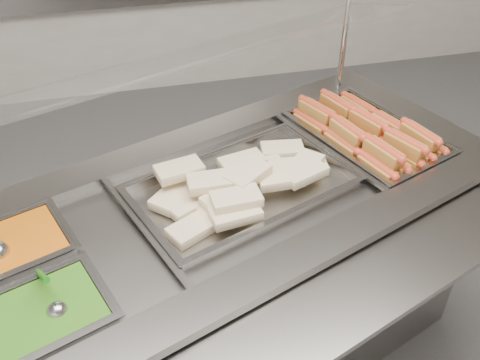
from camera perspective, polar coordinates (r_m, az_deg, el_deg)
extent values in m
cube|color=slate|center=(1.81, -1.18, -11.37)|extent=(1.73, 1.19, 0.77)
cube|color=gray|center=(1.35, 5.96, -8.35)|extent=(1.60, 0.70, 0.03)
cube|color=gray|center=(1.75, -6.96, 3.80)|extent=(1.60, 0.70, 0.03)
cube|color=gray|center=(1.99, 17.84, 6.55)|extent=(0.29, 0.51, 0.03)
cube|color=black|center=(1.60, -1.32, -4.34)|extent=(1.53, 0.98, 0.02)
cube|color=gray|center=(1.73, 9.32, 3.27)|extent=(0.20, 0.48, 0.01)
cube|color=gray|center=(1.44, -10.33, -4.96)|extent=(0.20, 0.48, 0.01)
cube|color=gray|center=(1.31, 10.03, -13.04)|extent=(1.58, 0.77, 0.02)
cylinder|color=silver|center=(2.01, 11.07, 14.68)|extent=(0.02, 0.02, 0.39)
cube|color=silver|center=(1.48, -5.53, 12.86)|extent=(1.46, 0.76, 0.08)
cube|color=#C8450B|center=(1.51, -22.97, -7.23)|extent=(0.30, 0.27, 0.08)
cube|color=#22550D|center=(1.32, -19.94, -13.96)|extent=(0.30, 0.27, 0.08)
cube|color=#9E6A21|center=(1.69, 14.35, 1.03)|extent=(0.09, 0.14, 0.05)
cylinder|color=#BB3921|center=(1.68, 14.46, 1.59)|extent=(0.07, 0.15, 0.03)
cube|color=#9E6A21|center=(1.77, 10.78, 3.57)|extent=(0.09, 0.14, 0.05)
cylinder|color=#BB3921|center=(1.76, 10.85, 4.06)|extent=(0.07, 0.15, 0.03)
cube|color=#9E6A21|center=(1.86, 7.52, 5.76)|extent=(0.09, 0.14, 0.05)
cylinder|color=#BB3921|center=(1.85, 7.57, 6.28)|extent=(0.08, 0.15, 0.03)
cube|color=#9E6A21|center=(1.72, 15.63, 1.70)|extent=(0.09, 0.14, 0.05)
cylinder|color=#BB3921|center=(1.71, 15.73, 2.19)|extent=(0.07, 0.15, 0.03)
cube|color=#9E6A21|center=(1.80, 12.06, 4.09)|extent=(0.09, 0.14, 0.05)
cylinder|color=#BB3921|center=(1.79, 12.13, 4.59)|extent=(0.08, 0.15, 0.03)
cube|color=#9E6A21|center=(1.90, 8.79, 6.20)|extent=(0.09, 0.14, 0.05)
cylinder|color=#BB3921|center=(1.89, 8.85, 6.75)|extent=(0.08, 0.15, 0.03)
cube|color=#9E6A21|center=(1.76, 16.86, 2.29)|extent=(0.09, 0.14, 0.05)
cylinder|color=#BB3921|center=(1.75, 16.96, 2.77)|extent=(0.08, 0.15, 0.03)
cube|color=#9E6A21|center=(1.84, 13.31, 4.61)|extent=(0.09, 0.14, 0.05)
cylinder|color=#BB3921|center=(1.83, 13.39, 5.10)|extent=(0.08, 0.15, 0.03)
cube|color=#9E6A21|center=(1.93, 10.05, 6.74)|extent=(0.09, 0.14, 0.05)
cylinder|color=#BB3921|center=(1.92, 10.11, 7.21)|extent=(0.08, 0.15, 0.03)
cube|color=#9E6A21|center=(1.80, 18.02, 2.78)|extent=(0.09, 0.14, 0.05)
cylinder|color=#BB3921|center=(1.79, 18.15, 3.33)|extent=(0.08, 0.15, 0.03)
cube|color=#9E6A21|center=(1.88, 14.50, 5.06)|extent=(0.09, 0.14, 0.05)
cylinder|color=#BB3921|center=(1.87, 14.60, 5.59)|extent=(0.08, 0.15, 0.03)
cube|color=#9E6A21|center=(1.97, 11.25, 7.11)|extent=(0.09, 0.14, 0.05)
cylinder|color=#BB3921|center=(1.96, 11.33, 7.64)|extent=(0.08, 0.15, 0.03)
cube|color=#9E6A21|center=(1.84, 19.14, 3.33)|extent=(0.09, 0.14, 0.05)
cylinder|color=#BB3921|center=(1.83, 19.27, 3.85)|extent=(0.08, 0.15, 0.03)
cube|color=#9E6A21|center=(1.91, 15.65, 5.59)|extent=(0.09, 0.14, 0.05)
cylinder|color=#BB3921|center=(1.90, 15.74, 6.05)|extent=(0.08, 0.15, 0.03)
cube|color=#9E6A21|center=(2.00, 12.41, 7.57)|extent=(0.09, 0.14, 0.05)
cylinder|color=#BB3921|center=(1.99, 12.48, 8.05)|extent=(0.08, 0.15, 0.03)
cube|color=#9E6A21|center=(1.68, 15.01, 2.77)|extent=(0.09, 0.14, 0.05)
cylinder|color=#BB3921|center=(1.67, 15.12, 3.32)|extent=(0.07, 0.15, 0.03)
cube|color=#9E6A21|center=(1.76, 11.38, 5.01)|extent=(0.08, 0.14, 0.05)
cylinder|color=#BB3921|center=(1.75, 11.45, 5.55)|extent=(0.07, 0.15, 0.03)
cube|color=#9E6A21|center=(1.85, 8.15, 7.19)|extent=(0.10, 0.14, 0.05)
cylinder|color=#BB3921|center=(1.84, 8.21, 7.71)|extent=(0.09, 0.14, 0.03)
cube|color=#9E6A21|center=(1.74, 17.15, 3.54)|extent=(0.10, 0.14, 0.05)
cylinder|color=#BB3921|center=(1.73, 17.26, 4.07)|extent=(0.09, 0.14, 0.03)
cube|color=#9E6A21|center=(1.82, 13.45, 5.95)|extent=(0.09, 0.14, 0.05)
cylinder|color=#BB3921|center=(1.81, 13.54, 6.48)|extent=(0.08, 0.15, 0.03)
cube|color=#9E6A21|center=(1.90, 10.34, 7.78)|extent=(0.09, 0.14, 0.05)
cylinder|color=#BB3921|center=(1.89, 10.40, 8.29)|extent=(0.08, 0.15, 0.03)
cube|color=#9E6A21|center=(1.80, 18.62, 4.39)|extent=(0.08, 0.14, 0.05)
cylinder|color=#BB3921|center=(1.79, 18.74, 4.91)|extent=(0.07, 0.15, 0.03)
cube|color=beige|center=(1.50, -5.38, -2.52)|extent=(0.15, 0.13, 0.03)
cube|color=beige|center=(1.51, -2.17, -2.14)|extent=(0.13, 0.08, 0.03)
cube|color=beige|center=(1.63, 2.49, 1.24)|extent=(0.14, 0.10, 0.03)
cube|color=beige|center=(1.51, -2.97, -2.12)|extent=(0.14, 0.15, 0.03)
cube|color=beige|center=(1.65, 6.94, 1.42)|extent=(0.14, 0.09, 0.03)
cube|color=beige|center=(1.53, -7.18, -1.74)|extent=(0.15, 0.15, 0.03)
cube|color=beige|center=(1.43, -5.00, -5.17)|extent=(0.15, 0.13, 0.03)
cube|color=beige|center=(1.71, 4.54, 3.21)|extent=(0.14, 0.09, 0.03)
cube|color=beige|center=(1.47, -1.48, -2.00)|extent=(0.15, 0.12, 0.03)
cube|color=beige|center=(1.60, 0.24, 1.87)|extent=(0.15, 0.10, 0.03)
cube|color=beige|center=(1.54, 4.27, 0.15)|extent=(0.13, 0.08, 0.03)
cube|color=beige|center=(1.57, 6.83, 0.78)|extent=(0.15, 0.12, 0.03)
cube|color=beige|center=(1.42, -0.50, -3.63)|extent=(0.14, 0.09, 0.03)
cube|color=beige|center=(1.61, 6.86, 1.51)|extent=(0.15, 0.15, 0.03)
cube|color=beige|center=(1.54, -6.49, 1.07)|extent=(0.15, 0.10, 0.03)
cube|color=beige|center=(1.43, -0.41, -2.04)|extent=(0.14, 0.08, 0.03)
cube|color=beige|center=(1.49, -3.06, -0.20)|extent=(0.13, 0.08, 0.03)
cube|color=beige|center=(1.51, 0.83, 0.59)|extent=(0.15, 0.14, 0.03)
sphere|color=#A9A9AD|center=(1.29, -18.86, -13.17)|extent=(0.05, 0.05, 0.05)
cylinder|color=#136F14|center=(1.30, -20.35, -9.54)|extent=(0.06, 0.12, 0.09)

